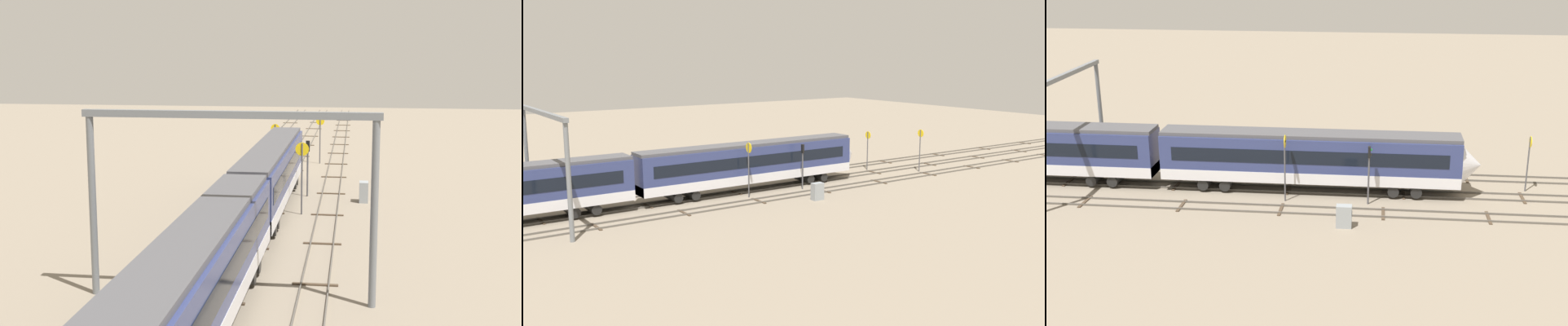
% 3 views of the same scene
% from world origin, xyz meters
% --- Properties ---
extents(ground_plane, '(194.48, 194.48, 0.00)m').
position_xyz_m(ground_plane, '(0.00, 0.00, 0.00)').
color(ground_plane, gray).
extents(track_near_foreground, '(178.48, 2.40, 0.16)m').
position_xyz_m(track_near_foreground, '(-0.00, -4.38, 0.07)').
color(track_near_foreground, '#59544C').
rests_on(track_near_foreground, ground).
extents(track_with_train, '(178.48, 2.40, 0.16)m').
position_xyz_m(track_with_train, '(0.00, 0.00, 0.07)').
color(track_with_train, '#59544C').
rests_on(track_with_train, ground).
extents(track_middle, '(178.48, 2.40, 0.16)m').
position_xyz_m(track_middle, '(0.00, 4.38, 0.07)').
color(track_middle, '#59544C').
rests_on(track_middle, ground).
extents(overhead_gantry, '(0.40, 14.31, 9.29)m').
position_xyz_m(overhead_gantry, '(-18.22, -0.38, 6.62)').
color(overhead_gantry, slate).
rests_on(overhead_gantry, ground).
extents(speed_sign_mid_trackside, '(0.14, 0.89, 4.67)m').
position_xyz_m(speed_sign_mid_trackside, '(19.33, 1.73, 3.04)').
color(speed_sign_mid_trackside, '#4C4C51').
rests_on(speed_sign_mid_trackside, ground).
extents(speed_sign_far_trackside, '(0.14, 1.00, 5.40)m').
position_xyz_m(speed_sign_far_trackside, '(0.09, -2.47, 3.56)').
color(speed_sign_far_trackside, '#4C4C51').
rests_on(speed_sign_far_trackside, ground).
extents(signal_light_trackside_approach, '(0.31, 0.32, 4.69)m').
position_xyz_m(signal_light_trackside_approach, '(6.59, -2.45, 3.06)').
color(signal_light_trackside_approach, '#4C4C51').
rests_on(signal_light_trackside_approach, ground).
extents(relay_cabinet, '(1.13, 0.70, 1.66)m').
position_xyz_m(relay_cabinet, '(4.95, -7.08, 0.83)').
color(relay_cabinet, gray).
rests_on(relay_cabinet, ground).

